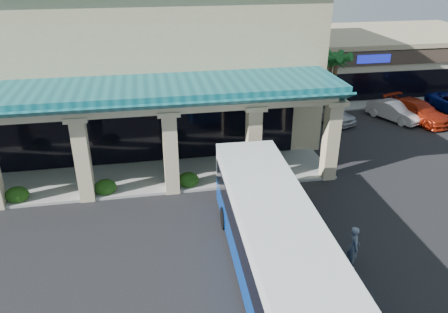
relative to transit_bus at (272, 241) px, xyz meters
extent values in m
plane|color=black|center=(-0.37, 2.47, -1.74)|extent=(110.00, 110.00, 0.00)
imported|color=slate|center=(3.58, 0.03, -0.79)|extent=(0.61, 0.78, 1.90)
imported|color=#BCBCBE|center=(9.45, 16.48, -0.99)|extent=(3.40, 4.77, 1.51)
imported|color=white|center=(14.48, 15.82, -1.03)|extent=(3.17, 4.58, 1.43)
imported|color=#A1240E|center=(16.13, 15.29, -0.95)|extent=(3.90, 5.90, 1.59)
camera|label=1|loc=(-4.37, -13.46, 10.29)|focal=35.00mm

